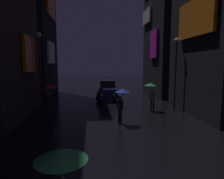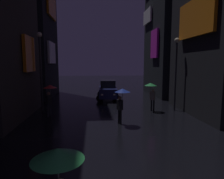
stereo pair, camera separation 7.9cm
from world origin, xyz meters
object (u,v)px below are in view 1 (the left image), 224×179
object	(u,v)px
pedestrian_far_right_red	(49,92)
pedestrian_near_crossing_green	(151,89)
streetlamp_right_far	(176,66)
pedestrian_midstreet_centre_green	(62,176)
streetlamp_left_far	(40,63)
car_distant	(107,90)
pedestrian_foreground_left_blue	(122,96)

from	to	relation	value
pedestrian_far_right_red	pedestrian_near_crossing_green	bearing A→B (deg)	6.25
pedestrian_near_crossing_green	streetlamp_right_far	xyz separation A→B (m)	(1.86, 0.05, 1.73)
pedestrian_midstreet_centre_green	streetlamp_left_far	bearing A→B (deg)	105.07
pedestrian_midstreet_centre_green	car_distant	distance (m)	16.77
pedestrian_far_right_red	streetlamp_right_far	xyz separation A→B (m)	(9.09, 0.84, 1.73)
pedestrian_far_right_red	pedestrian_midstreet_centre_green	size ratio (longest dim) A/B	1.00
pedestrian_far_right_red	pedestrian_midstreet_centre_green	xyz separation A→B (m)	(2.33, -10.41, 0.00)
pedestrian_foreground_left_blue	pedestrian_near_crossing_green	bearing A→B (deg)	49.39
streetlamp_left_far	pedestrian_far_right_red	bearing A→B (deg)	-60.65
pedestrian_far_right_red	car_distant	distance (m)	7.65
pedestrian_far_right_red	car_distant	world-z (taller)	pedestrian_far_right_red
car_distant	pedestrian_near_crossing_green	bearing A→B (deg)	-62.41
pedestrian_far_right_red	pedestrian_near_crossing_green	xyz separation A→B (m)	(7.23, 0.79, 0.00)
pedestrian_midstreet_centre_green	pedestrian_near_crossing_green	size ratio (longest dim) A/B	1.00
car_distant	pedestrian_foreground_left_blue	bearing A→B (deg)	-88.98
pedestrian_far_right_red	streetlamp_left_far	world-z (taller)	streetlamp_left_far
pedestrian_near_crossing_green	pedestrian_foreground_left_blue	bearing A→B (deg)	-130.61
streetlamp_right_far	streetlamp_left_far	distance (m)	10.03
pedestrian_foreground_left_blue	pedestrian_far_right_red	bearing A→B (deg)	152.82
pedestrian_foreground_left_blue	car_distant	world-z (taller)	pedestrian_foreground_left_blue
pedestrian_foreground_left_blue	streetlamp_right_far	world-z (taller)	streetlamp_right_far
pedestrian_near_crossing_green	streetlamp_right_far	size ratio (longest dim) A/B	0.39
car_distant	pedestrian_far_right_red	bearing A→B (deg)	-125.28
pedestrian_midstreet_centre_green	pedestrian_foreground_left_blue	world-z (taller)	same
streetlamp_right_far	pedestrian_near_crossing_green	bearing A→B (deg)	-178.55
pedestrian_midstreet_centre_green	pedestrian_far_right_red	bearing A→B (deg)	102.60
pedestrian_midstreet_centre_green	streetlamp_left_far	xyz separation A→B (m)	(-3.24, 12.03, 1.94)
pedestrian_foreground_left_blue	streetlamp_left_far	distance (m)	7.02
pedestrian_far_right_red	streetlamp_right_far	size ratio (longest dim) A/B	0.39
pedestrian_foreground_left_blue	car_distant	xyz separation A→B (m)	(-0.15, 8.55, -0.74)
streetlamp_right_far	streetlamp_left_far	xyz separation A→B (m)	(-10.00, 0.78, 0.21)
pedestrian_midstreet_centre_green	pedestrian_near_crossing_green	world-z (taller)	same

